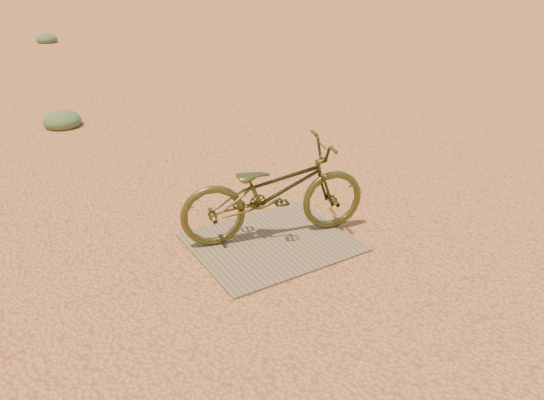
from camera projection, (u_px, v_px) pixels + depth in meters
ground at (213, 230)px, 5.32m from camera, size 120.00×120.00×0.00m
plywood_board at (272, 242)px, 5.07m from camera, size 1.47×1.22×0.02m
bicycle at (274, 191)px, 4.98m from camera, size 1.89×1.05×0.94m
kale_a at (63, 126)px, 8.32m from camera, size 0.57×0.57×0.32m
kale_b at (47, 43)px, 15.31m from camera, size 0.58×0.58×0.32m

